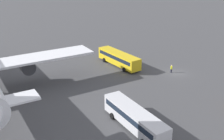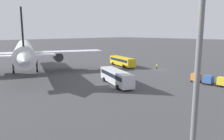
{
  "view_description": "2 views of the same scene",
  "coord_description": "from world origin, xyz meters",
  "px_view_note": "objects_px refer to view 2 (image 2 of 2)",
  "views": [
    {
      "loc": [
        -23.47,
        53.93,
        23.25
      ],
      "look_at": [
        6.03,
        15.33,
        4.06
      ],
      "focal_mm": 45.0,
      "sensor_mm": 36.0,
      "label": 1
    },
    {
      "loc": [
        -38.1,
        57.04,
        11.53
      ],
      "look_at": [
        -1.49,
        22.15,
        2.68
      ],
      "focal_mm": 35.0,
      "sensor_mm": 36.0,
      "label": 2
    }
  ],
  "objects_px": {
    "worker_person": "(157,66)",
    "cargo_cart_yellow": "(223,81)",
    "cargo_cart_orange": "(196,77)",
    "shuttle_bus_far": "(116,76)",
    "airplane": "(24,51)",
    "cargo_cart_blue": "(208,79)",
    "shuttle_bus_near": "(122,61)"
  },
  "relations": [
    {
      "from": "shuttle_bus_far",
      "to": "cargo_cart_blue",
      "type": "xyz_separation_m",
      "value": [
        -14.06,
        -14.77,
        -0.71
      ]
    },
    {
      "from": "cargo_cart_yellow",
      "to": "shuttle_bus_near",
      "type": "bearing_deg",
      "value": -8.46
    },
    {
      "from": "cargo_cart_yellow",
      "to": "airplane",
      "type": "bearing_deg",
      "value": 26.59
    },
    {
      "from": "worker_person",
      "to": "cargo_cart_orange",
      "type": "xyz_separation_m",
      "value": [
        -16.73,
        8.36,
        0.32
      ]
    },
    {
      "from": "shuttle_bus_far",
      "to": "cargo_cart_blue",
      "type": "distance_m",
      "value": 20.4
    },
    {
      "from": "shuttle_bus_far",
      "to": "cargo_cart_blue",
      "type": "relative_size",
      "value": 6.33
    },
    {
      "from": "airplane",
      "to": "cargo_cart_blue",
      "type": "xyz_separation_m",
      "value": [
        -43.33,
        -23.0,
        -4.94
      ]
    },
    {
      "from": "cargo_cart_orange",
      "to": "shuttle_bus_near",
      "type": "bearing_deg",
      "value": -9.85
    },
    {
      "from": "cargo_cart_blue",
      "to": "cargo_cart_yellow",
      "type": "bearing_deg",
      "value": -176.83
    },
    {
      "from": "cargo_cart_blue",
      "to": "airplane",
      "type": "bearing_deg",
      "value": 27.96
    },
    {
      "from": "worker_person",
      "to": "cargo_cart_orange",
      "type": "height_order",
      "value": "cargo_cart_orange"
    },
    {
      "from": "shuttle_bus_near",
      "to": "cargo_cart_yellow",
      "type": "distance_m",
      "value": 34.84
    },
    {
      "from": "airplane",
      "to": "worker_person",
      "type": "distance_m",
      "value": 39.89
    },
    {
      "from": "shuttle_bus_far",
      "to": "cargo_cart_yellow",
      "type": "xyz_separation_m",
      "value": [
        -17.01,
        -14.93,
        -0.71
      ]
    },
    {
      "from": "airplane",
      "to": "cargo_cart_yellow",
      "type": "xyz_separation_m",
      "value": [
        -46.28,
        -23.17,
        -4.94
      ]
    },
    {
      "from": "airplane",
      "to": "worker_person",
      "type": "height_order",
      "value": "airplane"
    },
    {
      "from": "cargo_cart_yellow",
      "to": "cargo_cart_blue",
      "type": "distance_m",
      "value": 2.96
    },
    {
      "from": "shuttle_bus_far",
      "to": "cargo_cart_yellow",
      "type": "relative_size",
      "value": 6.33
    },
    {
      "from": "airplane",
      "to": "shuttle_bus_near",
      "type": "relative_size",
      "value": 3.78
    },
    {
      "from": "cargo_cart_blue",
      "to": "shuttle_bus_near",
      "type": "bearing_deg",
      "value": -9.53
    },
    {
      "from": "shuttle_bus_near",
      "to": "shuttle_bus_far",
      "type": "bearing_deg",
      "value": 147.96
    },
    {
      "from": "shuttle_bus_near",
      "to": "cargo_cart_yellow",
      "type": "relative_size",
      "value": 6.35
    },
    {
      "from": "worker_person",
      "to": "cargo_cart_yellow",
      "type": "height_order",
      "value": "cargo_cart_yellow"
    },
    {
      "from": "shuttle_bus_near",
      "to": "cargo_cart_yellow",
      "type": "height_order",
      "value": "shuttle_bus_near"
    },
    {
      "from": "shuttle_bus_near",
      "to": "cargo_cart_blue",
      "type": "relative_size",
      "value": 6.35
    },
    {
      "from": "shuttle_bus_near",
      "to": "cargo_cart_yellow",
      "type": "xyz_separation_m",
      "value": [
        -34.46,
        5.12,
        -0.67
      ]
    },
    {
      "from": "shuttle_bus_near",
      "to": "airplane",
      "type": "bearing_deg",
      "value": 84.26
    },
    {
      "from": "shuttle_bus_near",
      "to": "cargo_cart_orange",
      "type": "xyz_separation_m",
      "value": [
        -28.55,
        4.96,
        -0.67
      ]
    },
    {
      "from": "shuttle_bus_near",
      "to": "shuttle_bus_far",
      "type": "xyz_separation_m",
      "value": [
        -17.44,
        20.05,
        0.04
      ]
    },
    {
      "from": "cargo_cart_orange",
      "to": "shuttle_bus_far",
      "type": "bearing_deg",
      "value": 53.65
    },
    {
      "from": "airplane",
      "to": "cargo_cart_blue",
      "type": "distance_m",
      "value": 49.31
    },
    {
      "from": "worker_person",
      "to": "cargo_cart_yellow",
      "type": "distance_m",
      "value": 24.19
    }
  ]
}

